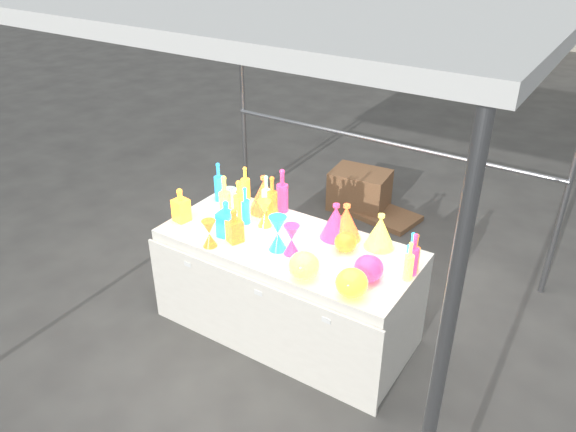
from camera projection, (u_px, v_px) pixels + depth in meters
The scene contains 32 objects.
ground at pixel (288, 326), 4.22m from camera, with size 80.00×80.00×0.00m, color #5A5853.
display_table at pixel (287, 287), 4.03m from camera, with size 1.84×0.83×0.75m.
cardboard_box_closed at pixel (360, 190), 5.77m from camera, with size 0.57×0.42×0.42m, color #8A5F3E.
cardboard_box_flat at pixel (386, 216), 5.66m from camera, with size 0.61×0.43×0.05m, color #8A5F3E.
bottle_0 at pixel (245, 183), 4.34m from camera, with size 0.07×0.07×0.28m, color red, non-canonical shape.
bottle_1 at pixel (219, 182), 4.32m from camera, with size 0.07×0.07×0.32m, color #167920, non-canonical shape.
bottle_2 at pixel (272, 198), 4.04m from camera, with size 0.08×0.08×0.35m, color gold, non-canonical shape.
bottle_3 at pixel (282, 190), 4.16m from camera, with size 0.09×0.09×0.34m, color #1C44A7, non-canonical shape.
bottle_4 at pixel (225, 199), 4.02m from camera, with size 0.09×0.09×0.36m, color #136E78, non-canonical shape.
bottle_5 at pixel (266, 195), 4.11m from camera, with size 0.07×0.07×0.32m, color #CC2897, non-canonical shape.
bottle_6 at pixel (239, 201), 4.02m from camera, with size 0.08×0.08×0.33m, color red, non-canonical shape.
bottle_7 at pixel (245, 205), 4.01m from camera, with size 0.07×0.07×0.29m, color #167920, non-canonical shape.
decanter_0 at pixel (181, 205), 4.05m from camera, with size 0.10×0.10×0.26m, color red, non-canonical shape.
decanter_1 at pixel (234, 225), 3.80m from camera, with size 0.10×0.10×0.25m, color gold, non-canonical shape.
decanter_2 at pixel (226, 218), 3.86m from camera, with size 0.11×0.11×0.27m, color #167920, non-canonical shape.
hourglass_0 at pixel (209, 234), 3.76m from camera, with size 0.10×0.10×0.19m, color gold, non-canonical shape.
hourglass_1 at pixel (292, 240), 3.67m from camera, with size 0.11×0.11×0.21m, color #1C44A7, non-canonical shape.
hourglass_3 at pixel (230, 203), 4.10m from camera, with size 0.11×0.11×0.23m, color #CC2897, non-canonical shape.
hourglass_4 at pixel (265, 213), 4.00m from camera, with size 0.10×0.10×0.20m, color red, non-canonical shape.
hourglass_5 at pixel (278, 233), 3.71m from camera, with size 0.12×0.12×0.25m, color #167920, non-canonical shape.
globe_0 at pixel (352, 284), 3.29m from camera, with size 0.19×0.19×0.15m, color red, non-canonical shape.
globe_1 at pixel (304, 267), 3.44m from camera, with size 0.20×0.20×0.16m, color #136E78, non-canonical shape.
globe_2 at pixel (346, 243), 3.72m from camera, with size 0.15×0.15×0.12m, color gold, non-canonical shape.
globe_3 at pixel (369, 269), 3.43m from camera, with size 0.18×0.18×0.15m, color #1C44A7, non-canonical shape.
lampshade_0 at pixel (264, 194), 4.18m from camera, with size 0.24×0.24×0.28m, color yellow, non-canonical shape.
lampshade_1 at pixel (346, 221), 3.83m from camera, with size 0.22×0.22×0.26m, color yellow, non-canonical shape.
lampshade_2 at pixel (336, 221), 3.84m from camera, with size 0.22×0.22×0.26m, color #1C44A7, non-canonical shape.
lampshade_3 at pixel (380, 231), 3.74m from camera, with size 0.21×0.21×0.25m, color #136E78, non-canonical shape.
bottle_8 at pixel (411, 251), 3.49m from camera, with size 0.06×0.06×0.27m, color #167920, non-canonical shape.
bottle_9 at pixel (415, 253), 3.46m from camera, with size 0.06×0.06×0.28m, color gold, non-canonical shape.
bottle_10 at pixel (414, 254), 3.45m from camera, with size 0.07×0.07×0.29m, color #1C44A7, non-canonical shape.
bottle_11 at pixel (409, 261), 3.40m from camera, with size 0.06×0.06×0.27m, color #136E78, non-canonical shape.
Camera 1 is at (1.79, -2.76, 2.77)m, focal length 35.00 mm.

